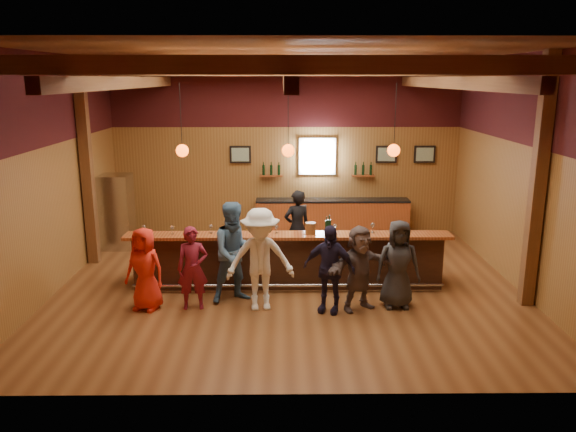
% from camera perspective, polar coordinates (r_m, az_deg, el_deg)
% --- Properties ---
extents(room, '(9.04, 9.00, 4.52)m').
position_cam_1_polar(room, '(10.67, 0.01, 9.44)').
color(room, brown).
rests_on(room, ground).
extents(bar_counter, '(6.30, 1.07, 1.11)m').
position_cam_1_polar(bar_counter, '(11.30, 0.09, -4.27)').
color(bar_counter, black).
rests_on(bar_counter, ground).
extents(back_bar_cabinet, '(4.00, 0.52, 0.95)m').
position_cam_1_polar(back_bar_cabinet, '(14.80, 4.51, -0.10)').
color(back_bar_cabinet, brown).
rests_on(back_bar_cabinet, ground).
extents(window, '(0.95, 0.09, 0.95)m').
position_cam_1_polar(window, '(14.69, 2.99, 6.08)').
color(window, silver).
rests_on(window, room).
extents(framed_pictures, '(5.35, 0.05, 0.45)m').
position_cam_1_polar(framed_pictures, '(14.76, 6.38, 6.24)').
color(framed_pictures, black).
rests_on(framed_pictures, room).
extents(wine_shelves, '(3.00, 0.18, 0.30)m').
position_cam_1_polar(wine_shelves, '(14.69, 2.99, 4.39)').
color(wine_shelves, brown).
rests_on(wine_shelves, room).
extents(pendant_lights, '(4.24, 0.24, 1.37)m').
position_cam_1_polar(pendant_lights, '(10.67, 0.02, 6.71)').
color(pendant_lights, black).
rests_on(pendant_lights, room).
extents(stainless_fridge, '(0.70, 0.70, 1.80)m').
position_cam_1_polar(stainless_fridge, '(14.13, -16.97, 0.43)').
color(stainless_fridge, silver).
rests_on(stainless_fridge, ground).
extents(customer_orange, '(0.84, 0.68, 1.50)m').
position_cam_1_polar(customer_orange, '(10.28, -14.33, -5.23)').
color(customer_orange, red).
rests_on(customer_orange, ground).
extents(customer_redvest, '(0.59, 0.42, 1.51)m').
position_cam_1_polar(customer_redvest, '(10.13, -9.66, -5.25)').
color(customer_redvest, maroon).
rests_on(customer_redvest, ground).
extents(customer_denim, '(1.11, 1.00, 1.88)m').
position_cam_1_polar(customer_denim, '(10.31, -5.35, -3.69)').
color(customer_denim, '#476B8F').
rests_on(customer_denim, ground).
extents(customer_white, '(1.26, 0.81, 1.85)m').
position_cam_1_polar(customer_white, '(9.92, -2.84, -4.44)').
color(customer_white, white).
rests_on(customer_white, ground).
extents(customer_navy, '(1.00, 0.68, 1.58)m').
position_cam_1_polar(customer_navy, '(9.87, 4.19, -5.37)').
color(customer_navy, '#1D1932').
rests_on(customer_navy, ground).
extents(customer_brown, '(1.48, 1.05, 1.54)m').
position_cam_1_polar(customer_brown, '(10.02, 7.25, -5.27)').
color(customer_brown, '#5D4C4B').
rests_on(customer_brown, ground).
extents(customer_dark, '(0.79, 0.51, 1.61)m').
position_cam_1_polar(customer_dark, '(10.23, 11.11, -4.82)').
color(customer_dark, '#2A292C').
rests_on(customer_dark, ground).
extents(bartender, '(0.72, 0.61, 1.68)m').
position_cam_1_polar(bartender, '(12.31, 0.92, -1.19)').
color(bartender, black).
rests_on(bartender, ground).
extents(ice_bucket, '(0.21, 0.21, 0.22)m').
position_cam_1_polar(ice_bucket, '(10.79, 2.30, -1.26)').
color(ice_bucket, brown).
rests_on(ice_bucket, bar_counter).
extents(bottle_a, '(0.07, 0.07, 0.34)m').
position_cam_1_polar(bottle_a, '(10.94, 4.20, -0.97)').
color(bottle_a, black).
rests_on(bottle_a, bar_counter).
extents(bottle_b, '(0.07, 0.07, 0.32)m').
position_cam_1_polar(bottle_b, '(10.92, 3.95, -1.04)').
color(bottle_b, black).
rests_on(bottle_b, bar_counter).
extents(glass_a, '(0.08, 0.08, 0.17)m').
position_cam_1_polar(glass_a, '(11.17, -14.43, -1.12)').
color(glass_a, silver).
rests_on(glass_a, bar_counter).
extents(glass_b, '(0.08, 0.08, 0.17)m').
position_cam_1_polar(glass_b, '(10.99, -11.70, -1.21)').
color(glass_b, silver).
rests_on(glass_b, bar_counter).
extents(glass_c, '(0.08, 0.08, 0.18)m').
position_cam_1_polar(glass_c, '(10.94, -7.84, -1.11)').
color(glass_c, silver).
rests_on(glass_c, bar_counter).
extents(glass_d, '(0.07, 0.07, 0.16)m').
position_cam_1_polar(glass_d, '(10.73, -5.83, -1.39)').
color(glass_d, silver).
rests_on(glass_d, bar_counter).
extents(glass_e, '(0.07, 0.07, 0.16)m').
position_cam_1_polar(glass_e, '(10.86, -1.17, -1.15)').
color(glass_e, silver).
rests_on(glass_e, bar_counter).
extents(glass_f, '(0.08, 0.08, 0.19)m').
position_cam_1_polar(glass_f, '(10.87, 4.78, -1.07)').
color(glass_f, silver).
rests_on(glass_f, bar_counter).
extents(glass_g, '(0.09, 0.09, 0.20)m').
position_cam_1_polar(glass_g, '(10.99, 8.59, -0.97)').
color(glass_g, silver).
rests_on(glass_g, bar_counter).
extents(glass_h, '(0.08, 0.08, 0.17)m').
position_cam_1_polar(glass_h, '(11.07, 11.44, -1.10)').
color(glass_h, silver).
rests_on(glass_h, bar_counter).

